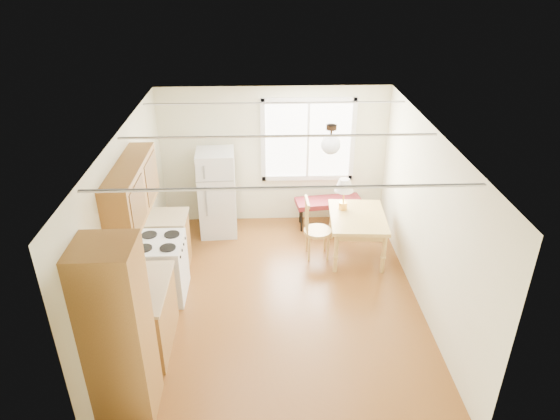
{
  "coord_description": "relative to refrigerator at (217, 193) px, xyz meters",
  "views": [
    {
      "loc": [
        -0.21,
        -5.81,
        4.49
      ],
      "look_at": [
        0.04,
        0.61,
        1.15
      ],
      "focal_mm": 32.0,
      "sensor_mm": 36.0,
      "label": 1
    }
  ],
  "objects": [
    {
      "name": "refrigerator",
      "position": [
        0.0,
        0.0,
        0.0
      ],
      "size": [
        0.66,
        0.68,
        1.53
      ],
      "rotation": [
        0.0,
        0.0,
        0.05
      ],
      "color": "silver",
      "rests_on": "ground"
    },
    {
      "name": "window_unit",
      "position": [
        1.6,
        0.45,
        0.78
      ],
      "size": [
        1.64,
        0.05,
        1.51
      ],
      "color": "white",
      "rests_on": "room_shell"
    },
    {
      "name": "bench",
      "position": [
        1.97,
        0.12,
        -0.29
      ],
      "size": [
        1.22,
        0.58,
        0.54
      ],
      "rotation": [
        0.0,
        0.0,
        0.13
      ],
      "color": "maroon",
      "rests_on": "ground"
    },
    {
      "name": "pendant_light",
      "position": [
        1.7,
        -1.63,
        1.47
      ],
      "size": [
        0.26,
        0.26,
        0.4
      ],
      "color": "#312216",
      "rests_on": "room_shell"
    },
    {
      "name": "kettle",
      "position": [
        -0.75,
        -2.77,
        0.22
      ],
      "size": [
        0.11,
        0.11,
        0.21
      ],
      "color": "red",
      "rests_on": "kitchen_run"
    },
    {
      "name": "coffee_maker",
      "position": [
        -0.72,
        -3.11,
        0.27
      ],
      "size": [
        0.23,
        0.28,
        0.38
      ],
      "rotation": [
        0.0,
        0.0,
        -0.21
      ],
      "color": "black",
      "rests_on": "kitchen_run"
    },
    {
      "name": "chair",
      "position": [
        1.57,
        -0.86,
        -0.18
      ],
      "size": [
        0.45,
        0.45,
        1.02
      ],
      "rotation": [
        0.0,
        0.0,
        0.03
      ],
      "color": "#B58F45",
      "rests_on": "ground"
    },
    {
      "name": "kitchen_run",
      "position": [
        -0.72,
        -2.66,
        0.07
      ],
      "size": [
        0.65,
        3.4,
        2.2
      ],
      "color": "brown",
      "rests_on": "ground"
    },
    {
      "name": "table_lamp",
      "position": [
        2.1,
        -0.6,
        0.35
      ],
      "size": [
        0.31,
        0.31,
        0.53
      ],
      "rotation": [
        0.0,
        0.0,
        -0.03
      ],
      "color": "gold",
      "rests_on": "dining_table"
    },
    {
      "name": "dining_table",
      "position": [
        2.31,
        -0.85,
        -0.14
      ],
      "size": [
        0.95,
        1.22,
        0.73
      ],
      "rotation": [
        0.0,
        0.0,
        -0.07
      ],
      "color": "#B58F45",
      "rests_on": "ground"
    },
    {
      "name": "room_shell",
      "position": [
        1.0,
        -2.03,
        0.48
      ],
      "size": [
        4.6,
        5.6,
        2.62
      ],
      "color": "#583012",
      "rests_on": "ground"
    }
  ]
}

